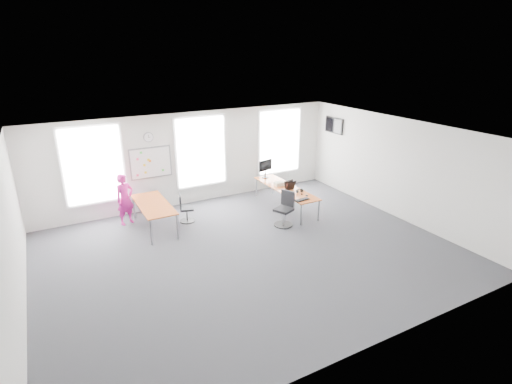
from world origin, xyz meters
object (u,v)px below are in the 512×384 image
desk_left (153,206)px  chair_left (185,210)px  chair_right (285,210)px  headphones (299,191)px  person (125,199)px  monitor (265,167)px  keyboard (302,200)px  desk_right (285,189)px

desk_left → chair_left: size_ratio=2.43×
desk_left → chair_right: bearing=-24.7°
desk_left → headphones: bearing=-14.1°
chair_right → person: (-4.02, 2.30, 0.31)m
monitor → keyboard: bearing=-106.3°
person → keyboard: size_ratio=3.27×
desk_right → desk_left: size_ratio=1.36×
keyboard → monitor: (0.11, 2.35, 0.37)m
chair_left → keyboard: bearing=-103.0°
desk_right → monitor: monitor is taller
headphones → desk_left: bearing=177.6°
headphones → monitor: 1.82m
desk_left → person: (-0.62, 0.74, 0.06)m
person → headphones: bearing=-41.9°
person → desk_right: bearing=-35.9°
person → chair_right: bearing=-51.4°
chair_right → desk_right: bearing=122.1°
chair_right → person: person is taller
headphones → monitor: monitor is taller
desk_right → monitor: (-0.05, 1.20, 0.42)m
desk_right → keyboard: keyboard is taller
desk_left → chair_right: 3.75m
keyboard → monitor: size_ratio=0.74×
person → keyboard: bearing=-48.9°
chair_right → desk_left: bearing=-139.3°
chair_left → person: (-1.55, 0.69, 0.38)m
chair_right → monitor: size_ratio=1.63×
desk_right → person: 4.89m
keyboard → headphones: bearing=56.4°
desk_right → keyboard: size_ratio=6.08×
desk_left → person: bearing=130.3°
person → headphones: 5.18m
desk_right → chair_left: size_ratio=3.31×
desk_left → chair_left: 0.98m
chair_left → headphones: 3.51m
desk_left → person: person is taller
desk_right → headphones: bearing=-78.0°
monitor → chair_right: bearing=-119.9°
person → keyboard: person is taller
chair_right → monitor: bearing=139.2°
desk_left → keyboard: desk_left is taller
person → headphones: (4.86, -1.80, -0.02)m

